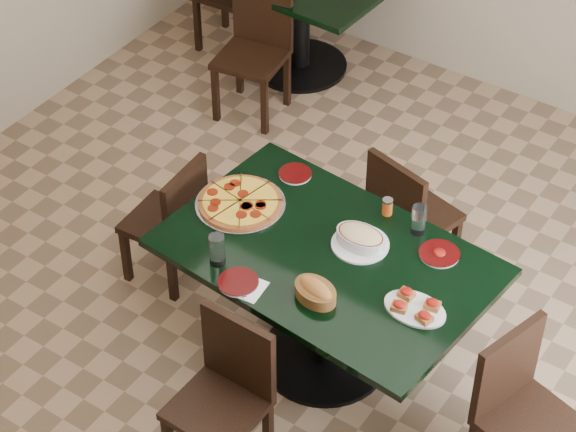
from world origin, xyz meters
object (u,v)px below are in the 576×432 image
Objects in this scene: chair_near at (227,389)px; chair_right at (520,404)px; main_table at (327,281)px; back_table at (300,2)px; pepperoni_pizza at (240,203)px; bruschetta_platter at (415,307)px; chair_far at (406,213)px; bread_basket at (315,291)px; chair_left at (173,218)px; back_chair_near at (256,43)px; lasagna_casserole at (361,238)px.

chair_right is (1.15, 0.65, 0.02)m from chair_near.
main_table and back_table have the same top height.
main_table is 1.31× the size of back_table.
pepperoni_pizza is 1.50× the size of bruschetta_platter.
chair_far is at bearing -39.19° from back_table.
back_table is at bearing 138.48° from bread_basket.
back_table is at bearing 133.61° from bruschetta_platter.
main_table is 2.07× the size of chair_left.
chair_far is 1.09m from bread_basket.
chair_far is 0.96× the size of back_chair_near.
lasagna_casserole reaches higher than pepperoni_pizza.
chair_far and bread_basket have the same top height.
bruschetta_platter is (1.08, -0.15, 0.01)m from pepperoni_pizza.
pepperoni_pizza is (0.46, -0.00, 0.33)m from chair_left.
bruschetta_platter is (0.43, -0.24, -0.02)m from lasagna_casserole.
chair_right reaches higher than bread_basket.
bread_basket is 0.84× the size of bruschetta_platter.
bread_basket reaches higher than chair_near.
back_table is 2.40m from pepperoni_pizza.
chair_far is 1.85m from back_chair_near.
chair_far is 1.06× the size of chair_left.
back_table is at bearing 81.96° from back_chair_near.
back_chair_near reaches higher than bruschetta_platter.
lasagna_casserole is 0.49m from bruschetta_platter.
main_table is 0.77m from chair_far.
bruschetta_platter is at bearing 104.78° from chair_right.
chair_right reaches higher than lasagna_casserole.
main_table is 5.40× the size of bruschetta_platter.
main_table is at bearing 87.06° from chair_near.
chair_right is 1.09× the size of chair_left.
chair_far is at bearing 50.47° from pepperoni_pizza.
chair_left is (0.59, -2.14, -0.09)m from back_table.
chair_right is at bearing -13.44° from lasagna_casserole.
chair_far is 1.38m from chair_right.
chair_far is at bearing 97.11° from lasagna_casserole.
chair_far is 1.52m from chair_near.
chair_left is at bearing -72.42° from back_table.
chair_far is at bearing 108.45° from bread_basket.
main_table is 2.30m from back_chair_near.
bread_basket reaches higher than main_table.
bread_basket reaches higher than bruschetta_platter.
chair_near reaches higher than main_table.
bread_basket is at bearing 108.72° from chair_far.
chair_near is 3.29× the size of bread_basket.
main_table is at bearing 125.39° from bread_basket.
pepperoni_pizza is (-0.58, -0.71, 0.30)m from chair_far.
back_chair_near is 2.29m from lasagna_casserole.
lasagna_casserole is (0.65, 0.08, 0.03)m from pepperoni_pizza.
pepperoni_pizza is at bearing -172.38° from lasagna_casserole.
back_chair_near is at bearing -163.93° from chair_left.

